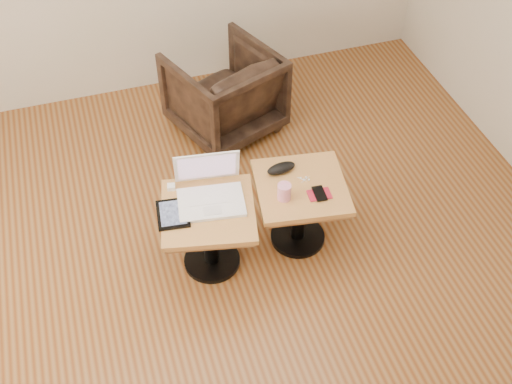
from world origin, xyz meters
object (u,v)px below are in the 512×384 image
object	(u,v)px
laptop	(210,191)
armchair	(224,92)
side_table_left	(209,223)
striped_cup	(284,192)
side_table_right	(300,199)

from	to	relation	value
laptop	armchair	size ratio (longest dim) A/B	0.59
side_table_left	laptop	bearing A→B (deg)	79.74
striped_cup	side_table_right	bearing A→B (deg)	27.35
laptop	striped_cup	world-z (taller)	laptop
laptop	armchair	bearing A→B (deg)	79.16
side_table_right	armchair	bearing A→B (deg)	105.34
side_table_left	side_table_right	distance (m)	0.56
laptop	side_table_left	bearing A→B (deg)	-103.96
striped_cup	armchair	world-z (taller)	armchair
side_table_left	armchair	bearing A→B (deg)	82.63
side_table_right	striped_cup	xyz separation A→B (m)	(-0.13, -0.07, 0.17)
side_table_left	side_table_right	size ratio (longest dim) A/B	1.04
side_table_left	side_table_right	bearing A→B (deg)	14.11
side_table_left	striped_cup	xyz separation A→B (m)	(0.43, -0.05, 0.17)
laptop	armchair	world-z (taller)	laptop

